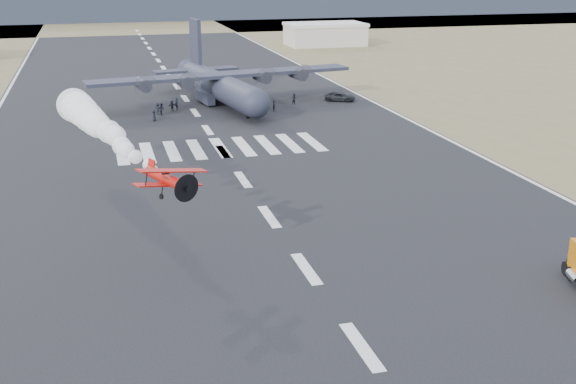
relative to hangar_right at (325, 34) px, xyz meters
name	(u,v)px	position (x,y,z in m)	size (l,w,h in m)	color
ground	(362,347)	(-46.00, -150.00, -3.01)	(500.00, 500.00, 0.00)	black
scrub_far	(132,24)	(-46.00, 80.00, -3.01)	(500.00, 80.00, 0.00)	brown
runway_markings	(208,130)	(-46.00, -90.00, -3.00)	(60.00, 260.00, 0.01)	silver
ridge_seg_d	(126,0)	(-46.00, 110.00, 3.49)	(150.00, 50.00, 13.00)	slate
hangar_right	(325,34)	(0.00, 0.00, 0.00)	(20.50, 12.50, 5.90)	#B4AEA0
aerobatic_biplane	(168,179)	(-55.87, -134.75, 4.03)	(5.87, 5.49, 2.78)	red
smoke_trail	(86,116)	(-61.66, -111.15, 4.24)	(8.73, 28.84, 3.72)	white
transport_aircraft	(219,83)	(-41.11, -71.34, 0.21)	(43.29, 35.49, 12.50)	#1F212F
support_vehicle	(340,97)	(-21.56, -74.92, -2.31)	(2.31, 5.00, 1.39)	black
crew_a	(274,106)	(-34.14, -80.35, -2.12)	(0.65, 0.53, 1.77)	black
crew_b	(162,109)	(-51.06, -78.28, -2.13)	(0.86, 0.53, 1.76)	black
crew_c	(158,109)	(-51.59, -77.93, -2.13)	(1.14, 0.53, 1.76)	black
crew_d	(245,103)	(-37.91, -76.59, -2.22)	(0.92, 0.47, 1.57)	black
crew_e	(154,115)	(-52.58, -82.28, -2.19)	(0.80, 0.49, 1.63)	black
crew_f	(172,106)	(-49.25, -75.74, -2.22)	(1.47, 0.48, 1.59)	black
crew_g	(177,104)	(-48.45, -75.05, -2.11)	(0.66, 0.54, 1.81)	black
crew_h	(294,99)	(-29.62, -75.81, -2.12)	(0.87, 0.54, 1.79)	black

